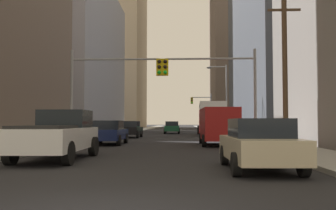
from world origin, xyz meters
TOP-DOWN VIEW (x-y plane):
  - sidewalk_left at (-6.63, 50.00)m, footprint 2.90×160.00m
  - sidewalk_right at (6.63, 50.00)m, footprint 2.90×160.00m
  - city_bus at (4.34, 34.83)m, footprint 2.91×11.58m
  - pickup_truck_white at (-3.45, 8.52)m, footprint 2.20×5.46m
  - cargo_van_red at (3.44, 17.54)m, footprint 2.16×5.25m
  - sedan_beige at (3.51, 5.67)m, footprint 1.95×4.24m
  - sedan_navy at (-3.41, 17.92)m, footprint 1.95×4.22m
  - sedan_black at (-3.58, 28.53)m, footprint 1.95×4.25m
  - sedan_green at (-0.09, 41.11)m, footprint 1.95×4.23m
  - traffic_signal_near_left at (-3.20, 17.71)m, footprint 5.86×0.44m
  - traffic_signal_near_right at (3.19, 17.71)m, footprint 5.88×0.44m
  - traffic_signal_far_right at (4.38, 53.73)m, footprint 3.34×0.44m
  - utility_pole_right at (6.92, 15.16)m, footprint 2.20×0.28m
  - street_lamp_right at (5.55, 33.71)m, footprint 2.15×0.32m
  - building_left_mid_office at (-21.32, 48.67)m, footprint 23.52×27.90m
  - building_left_far_tower at (-21.97, 92.45)m, footprint 24.90×24.45m
  - building_right_mid_block at (17.66, 44.19)m, footprint 16.92×28.41m
  - building_right_far_highrise at (18.66, 86.22)m, footprint 20.03×18.38m

SIDE VIEW (x-z plane):
  - sidewalk_left at x=-6.63m, z-range 0.00..0.15m
  - sidewalk_right at x=6.63m, z-range 0.00..0.15m
  - sedan_beige at x=3.51m, z-range 0.01..1.53m
  - sedan_navy at x=-3.41m, z-range 0.01..1.53m
  - sedan_black at x=-3.58m, z-range 0.01..1.53m
  - sedan_green at x=-0.09m, z-range 0.01..1.53m
  - pickup_truck_white at x=-3.45m, z-range -0.02..1.88m
  - cargo_van_red at x=3.44m, z-range 0.16..2.42m
  - city_bus at x=4.34m, z-range 0.23..3.63m
  - traffic_signal_far_right at x=4.38m, z-range 1.02..7.02m
  - traffic_signal_near_left at x=-3.20m, z-range 1.14..7.14m
  - traffic_signal_near_right at x=3.19m, z-range 1.14..7.14m
  - street_lamp_right at x=5.55m, z-range 0.76..8.26m
  - utility_pole_right at x=6.92m, z-range 0.27..9.33m
  - building_left_mid_office at x=-21.32m, z-range 0.00..21.85m
  - building_right_mid_block at x=17.66m, z-range 0.00..24.09m
  - building_right_far_highrise at x=18.66m, z-range 0.00..50.66m
  - building_left_far_tower at x=-21.97m, z-range 0.00..67.64m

